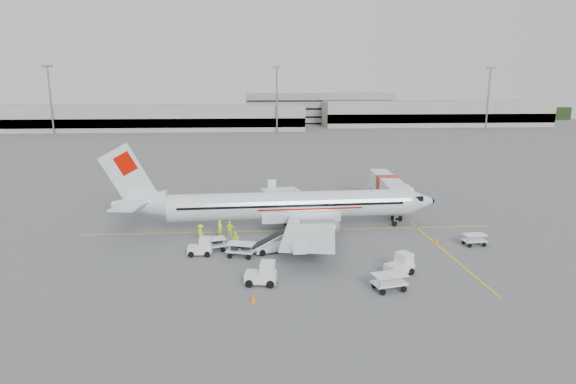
% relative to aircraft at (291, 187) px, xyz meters
% --- Properties ---
extents(ground, '(360.00, 360.00, 0.00)m').
position_rel_aircraft_xyz_m(ground, '(-0.19, -0.23, -4.70)').
color(ground, '#56595B').
extents(stripe_lead, '(44.00, 0.20, 0.01)m').
position_rel_aircraft_xyz_m(stripe_lead, '(-0.19, -0.23, -4.69)').
color(stripe_lead, yellow).
rests_on(stripe_lead, ground).
extents(stripe_cross, '(0.20, 20.00, 0.01)m').
position_rel_aircraft_xyz_m(stripe_cross, '(13.81, -8.23, -4.69)').
color(stripe_cross, yellow).
rests_on(stripe_cross, ground).
extents(terminal_west, '(110.00, 22.00, 9.00)m').
position_rel_aircraft_xyz_m(terminal_west, '(-40.19, 129.77, -0.20)').
color(terminal_west, gray).
rests_on(terminal_west, ground).
extents(terminal_east, '(90.00, 26.00, 10.00)m').
position_rel_aircraft_xyz_m(terminal_east, '(69.81, 144.77, 0.30)').
color(terminal_east, gray).
rests_on(terminal_east, ground).
extents(parking_garage, '(62.00, 24.00, 14.00)m').
position_rel_aircraft_xyz_m(parking_garage, '(24.81, 159.77, 2.30)').
color(parking_garage, slate).
rests_on(parking_garage, ground).
extents(treeline, '(300.00, 3.00, 6.00)m').
position_rel_aircraft_xyz_m(treeline, '(-0.19, 174.77, -1.70)').
color(treeline, black).
rests_on(treeline, ground).
extents(mast_west, '(3.20, 1.20, 22.00)m').
position_rel_aircraft_xyz_m(mast_west, '(-70.19, 117.77, 6.30)').
color(mast_west, slate).
rests_on(mast_west, ground).
extents(mast_center, '(3.20, 1.20, 22.00)m').
position_rel_aircraft_xyz_m(mast_center, '(4.81, 117.77, 6.30)').
color(mast_center, slate).
rests_on(mast_center, ground).
extents(mast_east, '(3.20, 1.20, 22.00)m').
position_rel_aircraft_xyz_m(mast_east, '(79.81, 117.77, 6.30)').
color(mast_east, slate).
rests_on(mast_east, ground).
extents(aircraft, '(35.20, 28.14, 9.40)m').
position_rel_aircraft_xyz_m(aircraft, '(0.00, 0.00, 0.00)').
color(aircraft, silver).
rests_on(aircraft, ground).
extents(jet_bridge, '(4.01, 16.11, 4.19)m').
position_rel_aircraft_xyz_m(jet_bridge, '(12.75, 8.37, -2.61)').
color(jet_bridge, white).
rests_on(jet_bridge, ground).
extents(belt_loader, '(5.00, 3.41, 2.54)m').
position_rel_aircraft_xyz_m(belt_loader, '(-2.40, -6.96, -3.43)').
color(belt_loader, white).
rests_on(belt_loader, ground).
extents(tug_fore, '(2.63, 2.19, 1.77)m').
position_rel_aircraft_xyz_m(tug_fore, '(7.78, -13.28, -3.82)').
color(tug_fore, white).
rests_on(tug_fore, ground).
extents(tug_mid, '(2.60, 1.74, 1.86)m').
position_rel_aircraft_xyz_m(tug_mid, '(-3.56, -14.49, -3.77)').
color(tug_mid, white).
rests_on(tug_mid, ground).
extents(tug_aft, '(2.22, 1.35, 1.66)m').
position_rel_aircraft_xyz_m(tug_aft, '(-8.95, -7.35, -3.87)').
color(tug_aft, white).
rests_on(tug_aft, ground).
extents(cart_loaded_a, '(2.80, 2.11, 1.30)m').
position_rel_aircraft_xyz_m(cart_loaded_a, '(-5.21, -8.08, -4.05)').
color(cart_loaded_a, white).
rests_on(cart_loaded_a, ground).
extents(cart_loaded_b, '(2.64, 2.01, 1.22)m').
position_rel_aircraft_xyz_m(cart_loaded_b, '(-7.88, -6.28, -4.09)').
color(cart_loaded_b, white).
rests_on(cart_loaded_b, ground).
extents(cart_empty_a, '(2.79, 2.02, 1.31)m').
position_rel_aircraft_xyz_m(cart_empty_a, '(6.07, -16.37, -4.04)').
color(cart_empty_a, white).
rests_on(cart_empty_a, ground).
extents(cart_empty_b, '(2.27, 1.46, 1.13)m').
position_rel_aircraft_xyz_m(cart_empty_b, '(17.29, -6.58, -4.13)').
color(cart_empty_b, white).
rests_on(cart_empty_b, ground).
extents(cone_nose, '(0.38, 0.38, 0.61)m').
position_rel_aircraft_xyz_m(cone_nose, '(14.04, -5.38, -4.39)').
color(cone_nose, orange).
rests_on(cone_nose, ground).
extents(cone_port, '(0.41, 0.41, 0.67)m').
position_rel_aircraft_xyz_m(cone_port, '(2.32, 20.02, -4.36)').
color(cone_port, orange).
rests_on(cone_port, ground).
extents(cone_stbd, '(0.42, 0.42, 0.69)m').
position_rel_aircraft_xyz_m(cone_stbd, '(-4.17, -17.64, -4.36)').
color(cone_stbd, orange).
rests_on(cone_stbd, ground).
extents(crew_a, '(0.71, 0.76, 1.75)m').
position_rel_aircraft_xyz_m(crew_a, '(-7.46, -1.73, -3.83)').
color(crew_a, '#C0EE21').
rests_on(crew_a, ground).
extents(crew_b, '(0.93, 0.97, 1.58)m').
position_rel_aircraft_xyz_m(crew_b, '(-5.76, -5.53, -3.91)').
color(crew_b, '#C0EE21').
rests_on(crew_b, ground).
extents(crew_c, '(1.17, 1.23, 1.68)m').
position_rel_aircraft_xyz_m(crew_c, '(-9.31, -3.08, -3.86)').
color(crew_c, '#C0EE21').
rests_on(crew_c, ground).
extents(crew_d, '(1.03, 0.54, 1.68)m').
position_rel_aircraft_xyz_m(crew_d, '(-6.44, -2.04, -3.86)').
color(crew_d, '#C0EE21').
rests_on(crew_d, ground).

